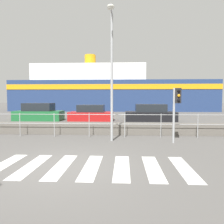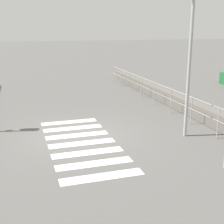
# 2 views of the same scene
# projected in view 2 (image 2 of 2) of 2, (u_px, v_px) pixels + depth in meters

# --- Properties ---
(ground_plane) EXTENTS (160.00, 160.00, 0.00)m
(ground_plane) POSITION_uv_depth(u_px,v_px,m) (77.00, 136.00, 11.98)
(ground_plane) COLOR #565451
(crosswalk) EXTENTS (5.85, 2.40, 0.01)m
(crosswalk) POSITION_uv_depth(u_px,v_px,m) (82.00, 143.00, 11.19)
(crosswalk) COLOR silver
(crosswalk) RESTS_ON ground_plane
(seawall) EXTENTS (24.73, 0.55, 0.63)m
(seawall) POSITION_uv_depth(u_px,v_px,m) (208.00, 115.00, 13.57)
(seawall) COLOR #605B54
(seawall) RESTS_ON ground_plane
(harbor_fence) EXTENTS (22.29, 0.04, 1.24)m
(harbor_fence) POSITION_uv_depth(u_px,v_px,m) (192.00, 106.00, 13.19)
(harbor_fence) COLOR #9EA0A3
(harbor_fence) RESTS_ON ground_plane
(streetlamp) EXTENTS (0.32, 1.06, 6.06)m
(streetlamp) POSITION_uv_depth(u_px,v_px,m) (187.00, 35.00, 10.92)
(streetlamp) COLOR #9EA0A3
(streetlamp) RESTS_ON ground_plane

